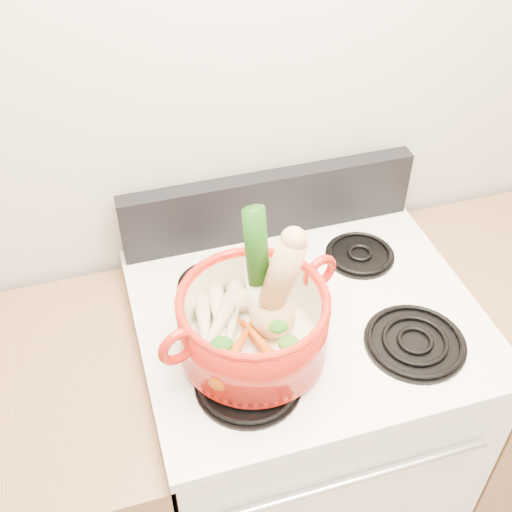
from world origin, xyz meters
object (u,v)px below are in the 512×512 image
object	(u,v)px
squash	(273,289)
leek	(258,273)
stove_body	(299,430)
dutch_oven	(253,324)

from	to	relation	value
squash	leek	bearing A→B (deg)	156.42
stove_body	squash	distance (m)	0.68
leek	stove_body	bearing A→B (deg)	9.73
dutch_oven	leek	xyz separation A→B (m)	(0.02, 0.03, 0.11)
stove_body	leek	xyz separation A→B (m)	(-0.14, -0.05, 0.69)
dutch_oven	leek	world-z (taller)	leek
dutch_oven	stove_body	bearing A→B (deg)	8.98
stove_body	squash	bearing A→B (deg)	-146.62
squash	leek	distance (m)	0.05
dutch_oven	squash	bearing A→B (deg)	-6.02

